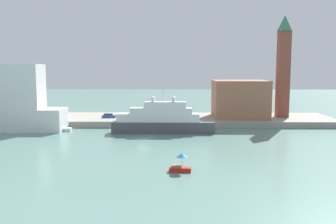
{
  "coord_description": "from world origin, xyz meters",
  "views": [
    {
      "loc": [
        7.48,
        -86.76,
        16.83
      ],
      "look_at": [
        5.81,
        6.0,
        5.73
      ],
      "focal_mm": 40.05,
      "sensor_mm": 36.0,
      "label": 1
    }
  ],
  "objects_px": {
    "large_yacht": "(162,120)",
    "parked_car": "(109,116)",
    "small_motorboat": "(180,164)",
    "bell_tower": "(283,63)",
    "harbor_building": "(240,99)",
    "mooring_bollard": "(175,120)",
    "work_barge": "(60,129)",
    "person_figure": "(128,116)"
  },
  "relations": [
    {
      "from": "large_yacht",
      "to": "parked_car",
      "type": "bearing_deg",
      "value": 135.87
    },
    {
      "from": "small_motorboat",
      "to": "parked_car",
      "type": "bearing_deg",
      "value": 111.67
    },
    {
      "from": "small_motorboat",
      "to": "bell_tower",
      "type": "xyz_separation_m",
      "value": [
        31.7,
        54.74,
        16.87
      ]
    },
    {
      "from": "large_yacht",
      "to": "harbor_building",
      "type": "xyz_separation_m",
      "value": [
        22.95,
        17.59,
        4.1
      ]
    },
    {
      "from": "bell_tower",
      "to": "parked_car",
      "type": "xyz_separation_m",
      "value": [
        -52.4,
        -2.63,
        -15.87
      ]
    },
    {
      "from": "large_yacht",
      "to": "mooring_bollard",
      "type": "xyz_separation_m",
      "value": [
        3.45,
        8.98,
        -1.07
      ]
    },
    {
      "from": "bell_tower",
      "to": "parked_car",
      "type": "distance_m",
      "value": 54.82
    },
    {
      "from": "work_barge",
      "to": "person_figure",
      "type": "relative_size",
      "value": 3.67
    },
    {
      "from": "small_motorboat",
      "to": "parked_car",
      "type": "relative_size",
      "value": 0.88
    },
    {
      "from": "small_motorboat",
      "to": "harbor_building",
      "type": "height_order",
      "value": "harbor_building"
    },
    {
      "from": "large_yacht",
      "to": "small_motorboat",
      "type": "xyz_separation_m",
      "value": [
        4.27,
        -36.16,
        -1.93
      ]
    },
    {
      "from": "bell_tower",
      "to": "person_figure",
      "type": "bearing_deg",
      "value": -174.36
    },
    {
      "from": "large_yacht",
      "to": "harbor_building",
      "type": "height_order",
      "value": "harbor_building"
    },
    {
      "from": "large_yacht",
      "to": "harbor_building",
      "type": "relative_size",
      "value": 1.67
    },
    {
      "from": "work_barge",
      "to": "bell_tower",
      "type": "xyz_separation_m",
      "value": [
        63.21,
        16.24,
        17.76
      ]
    },
    {
      "from": "harbor_building",
      "to": "person_figure",
      "type": "height_order",
      "value": "harbor_building"
    },
    {
      "from": "small_motorboat",
      "to": "work_barge",
      "type": "bearing_deg",
      "value": 129.3
    },
    {
      "from": "person_figure",
      "to": "small_motorboat",
      "type": "bearing_deg",
      "value": -73.53
    },
    {
      "from": "large_yacht",
      "to": "mooring_bollard",
      "type": "distance_m",
      "value": 9.68
    },
    {
      "from": "harbor_building",
      "to": "mooring_bollard",
      "type": "bearing_deg",
      "value": -156.19
    },
    {
      "from": "parked_car",
      "to": "person_figure",
      "type": "height_order",
      "value": "person_figure"
    },
    {
      "from": "small_motorboat",
      "to": "work_barge",
      "type": "height_order",
      "value": "small_motorboat"
    },
    {
      "from": "parked_car",
      "to": "person_figure",
      "type": "distance_m",
      "value": 6.21
    },
    {
      "from": "parked_car",
      "to": "large_yacht",
      "type": "bearing_deg",
      "value": -44.13
    },
    {
      "from": "small_motorboat",
      "to": "harbor_building",
      "type": "xyz_separation_m",
      "value": [
        18.68,
        53.75,
        6.04
      ]
    },
    {
      "from": "large_yacht",
      "to": "person_figure",
      "type": "distance_m",
      "value": 17.53
    },
    {
      "from": "work_barge",
      "to": "bell_tower",
      "type": "relative_size",
      "value": 0.2
    },
    {
      "from": "person_figure",
      "to": "mooring_bollard",
      "type": "distance_m",
      "value": 14.87
    },
    {
      "from": "person_figure",
      "to": "mooring_bollard",
      "type": "relative_size",
      "value": 2.08
    },
    {
      "from": "harbor_building",
      "to": "mooring_bollard",
      "type": "relative_size",
      "value": 19.36
    },
    {
      "from": "large_yacht",
      "to": "mooring_bollard",
      "type": "bearing_deg",
      "value": 68.98
    },
    {
      "from": "mooring_bollard",
      "to": "person_figure",
      "type": "bearing_deg",
      "value": 160.38
    },
    {
      "from": "bell_tower",
      "to": "large_yacht",
      "type": "bearing_deg",
      "value": -152.69
    },
    {
      "from": "work_barge",
      "to": "parked_car",
      "type": "bearing_deg",
      "value": 51.56
    },
    {
      "from": "work_barge",
      "to": "harbor_building",
      "type": "height_order",
      "value": "harbor_building"
    },
    {
      "from": "person_figure",
      "to": "mooring_bollard",
      "type": "height_order",
      "value": "person_figure"
    },
    {
      "from": "bell_tower",
      "to": "mooring_bollard",
      "type": "distance_m",
      "value": 37.49
    },
    {
      "from": "bell_tower",
      "to": "mooring_bollard",
      "type": "height_order",
      "value": "bell_tower"
    },
    {
      "from": "harbor_building",
      "to": "parked_car",
      "type": "relative_size",
      "value": 3.9
    },
    {
      "from": "work_barge",
      "to": "small_motorboat",
      "type": "bearing_deg",
      "value": -50.7
    },
    {
      "from": "parked_car",
      "to": "person_figure",
      "type": "bearing_deg",
      "value": -18.47
    },
    {
      "from": "mooring_bollard",
      "to": "bell_tower",
      "type": "bearing_deg",
      "value": 16.43
    }
  ]
}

